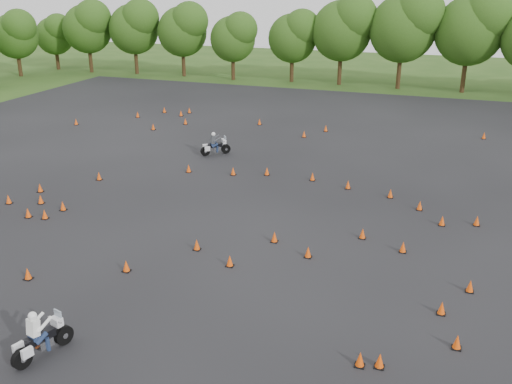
# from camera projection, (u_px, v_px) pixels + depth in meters

# --- Properties ---
(ground) EXTENTS (140.00, 140.00, 0.00)m
(ground) POSITION_uv_depth(u_px,v_px,m) (225.00, 250.00, 24.08)
(ground) COLOR #2D5119
(ground) RESTS_ON ground
(asphalt_pad) EXTENTS (62.00, 62.00, 0.00)m
(asphalt_pad) POSITION_uv_depth(u_px,v_px,m) (269.00, 201.00, 29.37)
(asphalt_pad) COLOR black
(asphalt_pad) RESTS_ON ground
(treeline) EXTENTS (87.33, 32.12, 10.97)m
(treeline) POSITION_uv_depth(u_px,v_px,m) (414.00, 48.00, 52.26)
(treeline) COLOR #2C4F16
(treeline) RESTS_ON ground
(traffic_cones) EXTENTS (36.31, 33.14, 0.45)m
(traffic_cones) POSITION_uv_depth(u_px,v_px,m) (259.00, 196.00, 29.45)
(traffic_cones) COLOR #FA510A
(traffic_cones) RESTS_ON asphalt_pad
(rider_grey) EXTENTS (1.90, 1.82, 1.56)m
(rider_grey) POSITION_uv_depth(u_px,v_px,m) (215.00, 143.00, 36.76)
(rider_grey) COLOR #3A3D41
(rider_grey) RESTS_ON ground
(rider_white) EXTENTS (1.20, 2.18, 1.61)m
(rider_white) POSITION_uv_depth(u_px,v_px,m) (41.00, 333.00, 17.09)
(rider_white) COLOR white
(rider_white) RESTS_ON ground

